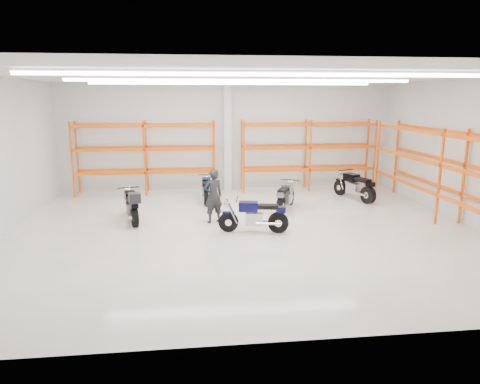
{
  "coord_description": "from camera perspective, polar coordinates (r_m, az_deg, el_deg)",
  "views": [
    {
      "loc": [
        -1.51,
        -12.19,
        3.93
      ],
      "look_at": [
        -0.07,
        0.5,
        1.08
      ],
      "focal_mm": 32.0,
      "sensor_mm": 36.0,
      "label": 1
    }
  ],
  "objects": [
    {
      "name": "motorcycle_back_d",
      "position": [
        17.18,
        15.15,
        0.67
      ],
      "size": [
        1.03,
        2.14,
        1.1
      ],
      "color": "black",
      "rests_on": "ground"
    },
    {
      "name": "motorcycle_main",
      "position": [
        12.64,
        2.24,
        -3.3
      ],
      "size": [
        2.07,
        0.75,
        1.02
      ],
      "color": "black",
      "rests_on": "ground"
    },
    {
      "name": "standing_man",
      "position": [
        13.53,
        -3.59,
        -0.53
      ],
      "size": [
        0.74,
        0.62,
        1.74
      ],
      "primitive_type": "imported",
      "rotation": [
        0.0,
        0.0,
        3.51
      ],
      "color": "black",
      "rests_on": "ground"
    },
    {
      "name": "motorcycle_back_c",
      "position": [
        15.2,
        6.07,
        -0.66
      ],
      "size": [
        1.06,
        1.89,
        1.0
      ],
      "color": "black",
      "rests_on": "ground"
    },
    {
      "name": "pallet_racking_back_left",
      "position": [
        17.9,
        -12.52,
        5.4
      ],
      "size": [
        5.67,
        0.87,
        3.0
      ],
      "color": "#FF4A00",
      "rests_on": "ground"
    },
    {
      "name": "motorcycle_back_b",
      "position": [
        16.43,
        -4.53,
        0.29
      ],
      "size": [
        0.64,
        1.94,
        0.95
      ],
      "color": "black",
      "rests_on": "ground"
    },
    {
      "name": "pallet_racking_back_right",
      "position": [
        18.47,
        9.06,
        5.75
      ],
      "size": [
        5.67,
        0.87,
        3.0
      ],
      "color": "#FF4A00",
      "rests_on": "ground"
    },
    {
      "name": "structural_column",
      "position": [
        18.16,
        -1.67,
        7.26
      ],
      "size": [
        0.32,
        0.32,
        4.5
      ],
      "primitive_type": "cube",
      "color": "white",
      "rests_on": "ground"
    },
    {
      "name": "ground",
      "position": [
        12.9,
        0.58,
        -5.17
      ],
      "size": [
        14.0,
        14.0,
        0.0
      ],
      "primitive_type": "plane",
      "color": "beige",
      "rests_on": "ground"
    },
    {
      "name": "pallet_racking_side",
      "position": [
        14.73,
        26.52,
        2.99
      ],
      "size": [
        0.87,
        9.07,
        3.0
      ],
      "color": "#FF4A00",
      "rests_on": "ground"
    },
    {
      "name": "room_shell",
      "position": [
        12.33,
        0.6,
        9.56
      ],
      "size": [
        14.02,
        12.02,
        4.51
      ],
      "color": "silver",
      "rests_on": "ground"
    },
    {
      "name": "motorcycle_back_a",
      "position": [
        14.06,
        -14.21,
        -1.82
      ],
      "size": [
        0.91,
        2.13,
        1.11
      ],
      "color": "black",
      "rests_on": "ground"
    }
  ]
}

